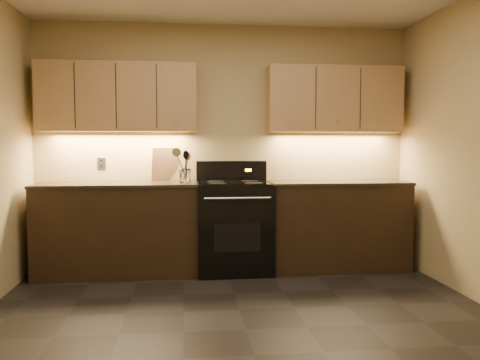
% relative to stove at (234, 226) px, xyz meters
% --- Properties ---
extents(floor, '(4.00, 4.00, 0.00)m').
position_rel_stove_xyz_m(floor, '(-0.08, -1.68, -0.48)').
color(floor, black).
rests_on(floor, ground).
extents(wall_back, '(4.00, 0.04, 2.60)m').
position_rel_stove_xyz_m(wall_back, '(-0.08, 0.32, 0.82)').
color(wall_back, tan).
rests_on(wall_back, ground).
extents(counter_left, '(1.62, 0.62, 0.93)m').
position_rel_stove_xyz_m(counter_left, '(-1.18, 0.02, -0.01)').
color(counter_left, black).
rests_on(counter_left, ground).
extents(counter_right, '(1.46, 0.62, 0.93)m').
position_rel_stove_xyz_m(counter_right, '(1.10, 0.02, -0.01)').
color(counter_right, black).
rests_on(counter_right, ground).
extents(stove, '(0.76, 0.68, 1.14)m').
position_rel_stove_xyz_m(stove, '(0.00, 0.00, 0.00)').
color(stove, black).
rests_on(stove, ground).
extents(upper_cab_left, '(1.60, 0.30, 0.70)m').
position_rel_stove_xyz_m(upper_cab_left, '(-1.18, 0.17, 1.32)').
color(upper_cab_left, tan).
rests_on(upper_cab_left, wall_back).
extents(upper_cab_right, '(1.44, 0.30, 0.70)m').
position_rel_stove_xyz_m(upper_cab_right, '(1.10, 0.17, 1.32)').
color(upper_cab_right, tan).
rests_on(upper_cab_right, wall_back).
extents(outlet_plate, '(0.08, 0.01, 0.12)m').
position_rel_stove_xyz_m(outlet_plate, '(-1.38, 0.31, 0.64)').
color(outlet_plate, '#B2B5BA').
rests_on(outlet_plate, wall_back).
extents(utensil_crock, '(0.12, 0.12, 0.14)m').
position_rel_stove_xyz_m(utensil_crock, '(-0.50, 0.00, 0.52)').
color(utensil_crock, white).
rests_on(utensil_crock, counter_left).
extents(cutting_board, '(0.30, 0.18, 0.36)m').
position_rel_stove_xyz_m(cutting_board, '(-0.71, 0.27, 0.63)').
color(cutting_board, tan).
rests_on(cutting_board, counter_left).
extents(wooden_spoon, '(0.12, 0.06, 0.29)m').
position_rel_stove_xyz_m(wooden_spoon, '(-0.52, -0.01, 0.61)').
color(wooden_spoon, tan).
rests_on(wooden_spoon, utensil_crock).
extents(black_spoon, '(0.07, 0.13, 0.31)m').
position_rel_stove_xyz_m(black_spoon, '(-0.49, 0.01, 0.62)').
color(black_spoon, black).
rests_on(black_spoon, utensil_crock).
extents(steel_spatula, '(0.22, 0.10, 0.38)m').
position_rel_stove_xyz_m(steel_spatula, '(-0.48, 0.01, 0.65)').
color(steel_spatula, silver).
rests_on(steel_spatula, utensil_crock).
extents(steel_skimmer, '(0.20, 0.10, 0.35)m').
position_rel_stove_xyz_m(steel_skimmer, '(-0.48, -0.02, 0.63)').
color(steel_skimmer, silver).
rests_on(steel_skimmer, utensil_crock).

